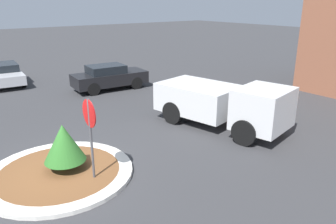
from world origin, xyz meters
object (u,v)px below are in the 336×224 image
at_px(utility_truck, 222,102).
at_px(parked_sedan_silver, 4,74).
at_px(stop_sign, 90,125).
at_px(parked_sedan_black, 109,77).

xyz_separation_m(utility_truck, parked_sedan_silver, (-13.36, -5.47, -0.38)).
relative_size(stop_sign, parked_sedan_black, 0.57).
bearing_deg(stop_sign, utility_truck, 98.01).
distance_m(utility_truck, parked_sedan_black, 8.36).
height_order(stop_sign, utility_truck, stop_sign).
bearing_deg(parked_sedan_silver, parked_sedan_black, 47.50).
distance_m(parked_sedan_silver, parked_sedan_black, 6.87).
bearing_deg(parked_sedan_black, utility_truck, -79.92).
distance_m(stop_sign, parked_sedan_black, 10.64).
xyz_separation_m(stop_sign, parked_sedan_black, (-9.17, 5.29, -1.01)).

